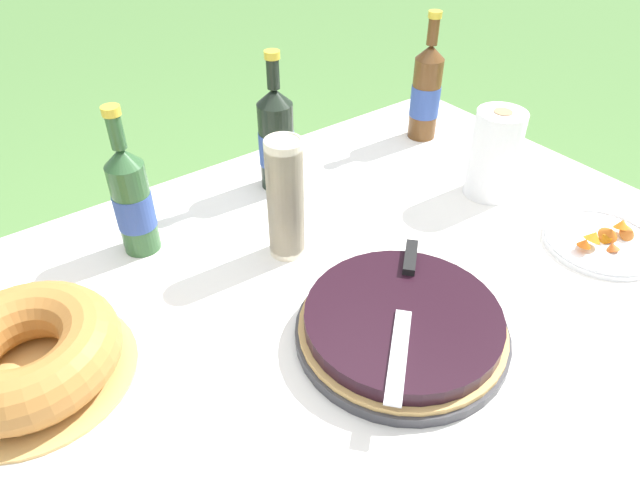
{
  "coord_description": "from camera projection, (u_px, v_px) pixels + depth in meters",
  "views": [
    {
      "loc": [
        -0.42,
        -0.61,
        1.42
      ],
      "look_at": [
        0.1,
        0.09,
        0.75
      ],
      "focal_mm": 32.0,
      "sensor_mm": 36.0,
      "label": 1
    }
  ],
  "objects": [
    {
      "name": "cup_stack",
      "position": [
        285.0,
        200.0,
        1.09
      ],
      "size": [
        0.07,
        0.07,
        0.25
      ],
      "color": "beige",
      "rests_on": "tablecloth"
    },
    {
      "name": "garden_table",
      "position": [
        308.0,
        333.0,
        1.07
      ],
      "size": [
        1.73,
        1.12,
        0.69
      ],
      "color": "brown",
      "rests_on": "ground_plane"
    },
    {
      "name": "serving_knife",
      "position": [
        405.0,
        299.0,
        0.97
      ],
      "size": [
        0.3,
        0.27,
        0.01
      ],
      "rotation": [
        0.0,
        0.0,
        3.87
      ],
      "color": "silver",
      "rests_on": "berry_tart"
    },
    {
      "name": "paper_towel_roll",
      "position": [
        494.0,
        154.0,
        1.28
      ],
      "size": [
        0.11,
        0.11,
        0.21
      ],
      "color": "white",
      "rests_on": "tablecloth"
    },
    {
      "name": "cider_bottle_amber",
      "position": [
        426.0,
        92.0,
        1.5
      ],
      "size": [
        0.08,
        0.08,
        0.33
      ],
      "color": "brown",
      "rests_on": "tablecloth"
    },
    {
      "name": "juice_bottle_red",
      "position": [
        276.0,
        139.0,
        1.3
      ],
      "size": [
        0.08,
        0.08,
        0.32
      ],
      "color": "black",
      "rests_on": "tablecloth"
    },
    {
      "name": "bundt_cake",
      "position": [
        27.0,
        354.0,
        0.89
      ],
      "size": [
        0.32,
        0.32,
        0.1
      ],
      "color": "tan",
      "rests_on": "tablecloth"
    },
    {
      "name": "tablecloth",
      "position": [
        308.0,
        316.0,
        1.04
      ],
      "size": [
        1.74,
        1.13,
        0.1
      ],
      "color": "white",
      "rests_on": "garden_table"
    },
    {
      "name": "snack_plate_left",
      "position": [
        603.0,
        241.0,
        1.18
      ],
      "size": [
        0.23,
        0.23,
        0.05
      ],
      "color": "white",
      "rests_on": "tablecloth"
    },
    {
      "name": "cider_bottle_green",
      "position": [
        132.0,
        200.0,
        1.11
      ],
      "size": [
        0.08,
        0.08,
        0.31
      ],
      "color": "#2D562D",
      "rests_on": "tablecloth"
    },
    {
      "name": "berry_tart",
      "position": [
        402.0,
        325.0,
        0.96
      ],
      "size": [
        0.36,
        0.36,
        0.06
      ],
      "color": "#38383D",
      "rests_on": "tablecloth"
    }
  ]
}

